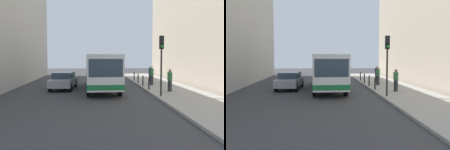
# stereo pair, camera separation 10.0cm
# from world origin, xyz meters

# --- Properties ---
(ground_plane) EXTENTS (80.00, 80.00, 0.00)m
(ground_plane) POSITION_xyz_m (0.00, 0.00, 0.00)
(ground_plane) COLOR #38383A
(sidewalk) EXTENTS (4.40, 40.00, 0.15)m
(sidewalk) POSITION_xyz_m (5.40, 0.00, 0.07)
(sidewalk) COLOR #9E9991
(sidewalk) RESTS_ON ground
(bus) EXTENTS (2.85, 11.09, 3.00)m
(bus) POSITION_xyz_m (-0.41, 2.71, 1.73)
(bus) COLOR white
(bus) RESTS_ON ground
(car_beside_bus) EXTENTS (2.13, 4.52, 1.48)m
(car_beside_bus) POSITION_xyz_m (-3.64, 2.81, 0.78)
(car_beside_bus) COLOR #A5A8AD
(car_beside_bus) RESTS_ON ground
(traffic_light) EXTENTS (0.28, 0.33, 4.10)m
(traffic_light) POSITION_xyz_m (3.55, -2.47, 3.01)
(traffic_light) COLOR black
(traffic_light) RESTS_ON sidewalk
(bollard_near) EXTENTS (0.11, 0.11, 0.95)m
(bollard_near) POSITION_xyz_m (3.45, 0.97, 0.62)
(bollard_near) COLOR black
(bollard_near) RESTS_ON sidewalk
(bollard_mid) EXTENTS (0.11, 0.11, 0.95)m
(bollard_mid) POSITION_xyz_m (3.45, 3.58, 0.62)
(bollard_mid) COLOR black
(bollard_mid) RESTS_ON sidewalk
(bollard_far) EXTENTS (0.11, 0.11, 0.95)m
(bollard_far) POSITION_xyz_m (3.45, 6.19, 0.62)
(bollard_far) COLOR black
(bollard_far) RESTS_ON sidewalk
(bollard_farthest) EXTENTS (0.11, 0.11, 0.95)m
(bollard_farthest) POSITION_xyz_m (3.45, 8.80, 0.62)
(bollard_farthest) COLOR black
(bollard_farthest) RESTS_ON sidewalk
(pedestrian_near_signal) EXTENTS (0.38, 0.38, 1.72)m
(pedestrian_near_signal) POSITION_xyz_m (4.83, -0.22, 1.01)
(pedestrian_near_signal) COLOR #26262D
(pedestrian_near_signal) RESTS_ON sidewalk
(pedestrian_mid_sidewalk) EXTENTS (0.38, 0.38, 1.77)m
(pedestrian_mid_sidewalk) POSITION_xyz_m (4.38, 4.13, 1.04)
(pedestrian_mid_sidewalk) COLOR #26262D
(pedestrian_mid_sidewalk) RESTS_ON sidewalk
(pedestrian_far_sidewalk) EXTENTS (0.38, 0.38, 1.72)m
(pedestrian_far_sidewalk) POSITION_xyz_m (4.68, 6.06, 1.01)
(pedestrian_far_sidewalk) COLOR #26262D
(pedestrian_far_sidewalk) RESTS_ON sidewalk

